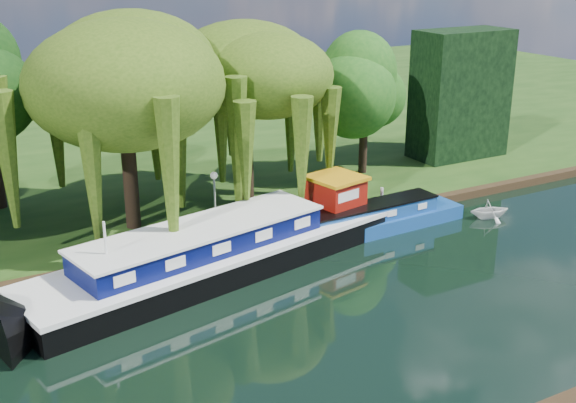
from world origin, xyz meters
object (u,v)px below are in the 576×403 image
dutch_barge (224,250)px  white_cruiser (489,218)px  narrowboat (367,223)px  red_dinghy (89,295)px

dutch_barge → white_cruiser: 14.59m
dutch_barge → narrowboat: 7.78m
red_dinghy → white_cruiser: bearing=-73.3°
white_cruiser → narrowboat: bearing=96.2°
dutch_barge → red_dinghy: (-5.80, 0.39, -0.93)m
narrowboat → white_cruiser: bearing=-13.1°
red_dinghy → dutch_barge: bearing=-73.6°
dutch_barge → narrowboat: (7.76, 0.42, -0.35)m
dutch_barge → white_cruiser: bearing=-15.3°
dutch_barge → red_dinghy: 5.88m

